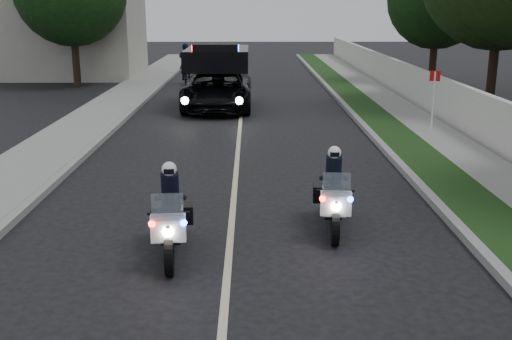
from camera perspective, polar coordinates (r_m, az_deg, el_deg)
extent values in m
plane|color=black|center=(9.92, -2.58, -8.21)|extent=(120.00, 120.00, 0.00)
cube|color=gray|center=(19.84, 10.39, 3.73)|extent=(0.20, 60.00, 0.15)
cube|color=#193814|center=(19.98, 12.36, 3.72)|extent=(1.20, 60.00, 0.16)
cube|color=gray|center=(20.31, 15.95, 3.66)|extent=(1.40, 60.00, 0.16)
cube|color=beige|center=(20.50, 18.78, 5.45)|extent=(0.22, 60.00, 1.50)
cube|color=gray|center=(19.99, -13.42, 3.65)|extent=(0.20, 60.00, 0.15)
cube|color=gray|center=(20.26, -16.46, 3.60)|extent=(2.00, 60.00, 0.16)
cube|color=#A8A396|center=(36.60, -17.48, 13.85)|extent=(8.00, 6.00, 7.00)
cube|color=#BFB78C|center=(19.50, -1.56, 3.56)|extent=(0.12, 50.00, 0.01)
imported|color=black|center=(24.14, -3.59, 5.79)|extent=(2.61, 5.63, 2.73)
imported|color=black|center=(31.85, -6.56, 8.01)|extent=(0.74, 1.76, 0.90)
imported|color=black|center=(31.85, -6.56, 8.01)|extent=(0.72, 0.52, 1.87)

